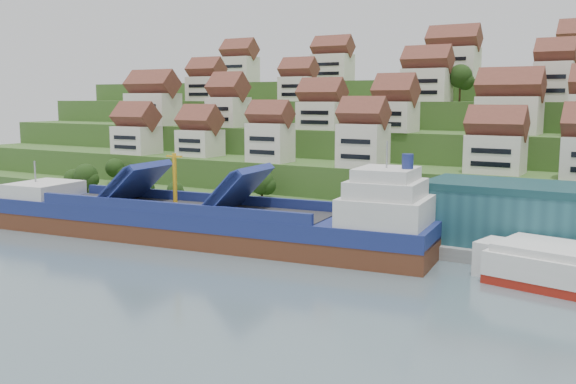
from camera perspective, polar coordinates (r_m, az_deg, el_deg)
The scene contains 9 objects.
ground at distance 110.02m, azimuth -1.29°, elevation -5.25°, with size 300.00×300.00×0.00m, color slate.
quay at distance 114.55m, azimuth 11.31°, elevation -4.30°, with size 180.00×14.00×2.20m, color gray.
pebble_beach at distance 156.04m, azimuth -17.22°, elevation -1.39°, with size 45.00×20.00×1.00m, color gray.
hillside at distance 202.89m, azimuth 14.44°, elevation 3.78°, with size 260.00×128.00×31.00m.
hillside_village at distance 161.87m, azimuth 9.71°, elevation 7.69°, with size 157.27×63.82×28.57m.
hillside_trees at distance 149.25m, azimuth 4.69°, elevation 4.56°, with size 139.92×62.23×31.05m.
flagpole at distance 109.45m, azimuth 9.59°, elevation -1.75°, with size 1.28×0.16×8.00m.
beach_huts at distance 156.46m, azimuth -18.07°, elevation -0.81°, with size 14.40×3.70×2.20m.
cargo_ship at distance 116.11m, azimuth -7.16°, elevation -2.79°, with size 86.76×22.63×19.13m.
Camera 1 is at (56.78, -90.63, 25.80)m, focal length 40.00 mm.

